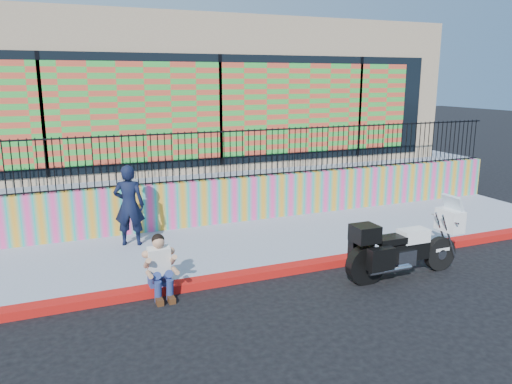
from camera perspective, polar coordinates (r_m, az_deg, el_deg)
ground at (r=9.79m, az=4.00°, el=-9.13°), size 90.00×90.00×0.00m
red_curb at (r=9.77m, az=4.01°, el=-8.72°), size 16.00×0.30×0.15m
sidewalk at (r=11.17m, az=0.22°, el=-5.85°), size 16.00×3.00×0.15m
mural_wall at (r=12.43m, az=-2.63°, el=-0.92°), size 16.00×0.20×1.10m
metal_fence at (r=12.21m, az=-2.69°, el=4.33°), size 15.80×0.04×1.20m
elevated_platform at (r=17.23m, az=-8.44°, el=2.60°), size 16.00×10.00×1.25m
storefront_building at (r=16.75m, az=-8.55°, el=11.34°), size 14.00×8.06×4.00m
police_motorcycle at (r=9.74m, az=16.44°, el=-5.87°), size 2.38×0.79×1.48m
police_officer at (r=10.95m, az=-14.30°, el=-1.48°), size 0.74×0.60×1.75m
seated_man at (r=8.73m, az=-10.81°, el=-8.98°), size 0.54×0.71×1.06m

